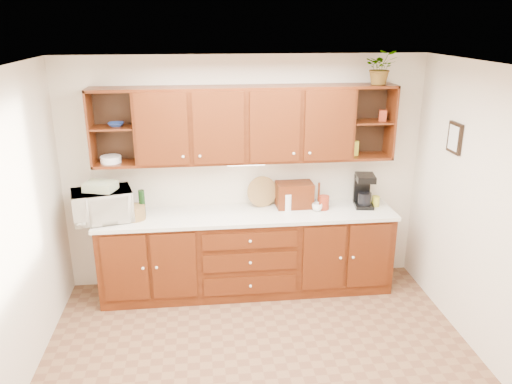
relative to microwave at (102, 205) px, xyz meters
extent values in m
plane|color=brown|center=(1.52, -1.42, -1.10)|extent=(4.00, 4.00, 0.00)
plane|color=white|center=(1.52, -1.42, 1.50)|extent=(4.00, 4.00, 0.00)
plane|color=silver|center=(1.52, 0.33, 0.20)|extent=(4.00, 0.00, 4.00)
plane|color=silver|center=(-0.48, -1.42, 0.20)|extent=(0.00, 3.50, 3.50)
plane|color=silver|center=(3.52, -1.42, 0.20)|extent=(0.00, 3.50, 3.50)
cube|color=#3A1506|center=(1.52, 0.03, -0.65)|extent=(3.20, 0.60, 0.90)
cube|color=white|center=(1.52, 0.02, -0.18)|extent=(3.24, 0.64, 0.04)
cube|color=#3A1506|center=(1.52, 0.17, 0.79)|extent=(2.30, 0.33, 0.80)
cube|color=black|center=(0.15, 0.32, 0.79)|extent=(0.45, 0.02, 0.80)
cube|color=black|center=(2.90, 0.32, 0.79)|extent=(0.45, 0.02, 0.80)
cube|color=#3A1506|center=(0.15, 0.17, 0.79)|extent=(0.43, 0.30, 0.02)
cube|color=#3A1506|center=(2.90, 0.17, 0.79)|extent=(0.43, 0.30, 0.02)
cube|color=#3A1506|center=(2.90, 0.17, 1.17)|extent=(0.45, 0.33, 0.03)
cube|color=white|center=(1.52, 0.12, 0.37)|extent=(0.40, 0.05, 0.02)
cube|color=black|center=(3.50, -0.52, 0.75)|extent=(0.03, 0.24, 0.30)
cylinder|color=olive|center=(0.33, -0.01, -0.09)|extent=(0.23, 0.23, 0.14)
imported|color=#F1E5D0|center=(0.00, 0.00, 0.00)|extent=(0.68, 0.54, 0.33)
cube|color=#EADB6E|center=(0.00, 0.00, 0.21)|extent=(0.35, 0.30, 0.09)
cylinder|color=black|center=(0.40, 0.07, -0.02)|extent=(0.08, 0.08, 0.29)
cylinder|color=olive|center=(1.71, 0.23, -0.16)|extent=(0.36, 0.17, 0.34)
cube|color=#3A1506|center=(2.06, 0.17, -0.02)|extent=(0.41, 0.26, 0.28)
cylinder|color=#3A1506|center=(2.32, 0.08, -0.01)|extent=(0.02, 0.02, 0.30)
cylinder|color=#3A1506|center=(2.32, 0.08, -0.16)|extent=(0.12, 0.12, 0.02)
imported|color=white|center=(2.40, 0.09, -0.12)|extent=(0.13, 0.13, 0.09)
imported|color=white|center=(2.27, 0.14, -0.12)|extent=(0.13, 0.13, 0.09)
imported|color=white|center=(2.29, 0.01, -0.12)|extent=(0.13, 0.13, 0.09)
cylinder|color=maroon|center=(2.38, 0.05, -0.09)|extent=(0.13, 0.13, 0.16)
cylinder|color=white|center=(1.97, 0.06, -0.07)|extent=(0.10, 0.10, 0.19)
cylinder|color=gold|center=(2.98, 0.08, -0.11)|extent=(0.08, 0.08, 0.12)
cube|color=black|center=(2.84, 0.09, -0.14)|extent=(0.23, 0.29, 0.04)
cube|color=black|center=(2.84, 0.19, 0.01)|extent=(0.19, 0.09, 0.32)
cube|color=black|center=(2.84, 0.09, 0.17)|extent=(0.23, 0.29, 0.07)
cylinder|color=black|center=(2.84, 0.07, -0.07)|extent=(0.17, 0.17, 0.14)
imported|color=navy|center=(0.19, 0.17, 0.82)|extent=(0.17, 0.17, 0.04)
cylinder|color=white|center=(0.10, 0.16, 0.45)|extent=(0.24, 0.24, 0.07)
cube|color=gold|center=(2.70, 0.15, 0.50)|extent=(0.11, 0.10, 0.16)
cube|color=maroon|center=(3.01, 0.15, 0.85)|extent=(0.09, 0.09, 0.12)
imported|color=#999999|center=(2.93, 0.11, 1.36)|extent=(0.38, 0.35, 0.36)
camera|label=1|loc=(1.05, -5.01, 1.83)|focal=35.00mm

